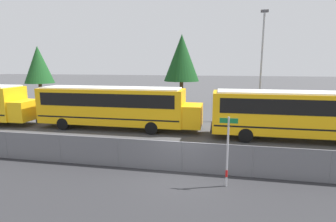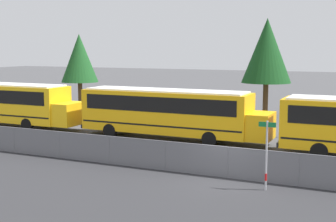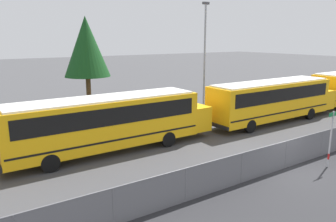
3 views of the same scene
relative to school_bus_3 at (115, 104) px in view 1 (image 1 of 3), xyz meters
name	(u,v)px [view 1 (image 1 of 3)]	position (x,y,z in m)	size (l,w,h in m)	color
ground_plane	(182,172)	(6.13, -7.11, -1.86)	(200.00, 200.00, 0.00)	#424244
fence	(182,157)	(6.13, -7.11, -1.13)	(116.98, 0.07, 1.43)	#9EA0A5
school_bus_3	(115,104)	(0.00, 0.00, 0.00)	(12.42, 2.52, 3.16)	#EDA80F
school_bus_4	(305,112)	(13.08, -0.70, 0.00)	(12.42, 2.52, 3.16)	#EDA80F
street_sign	(228,150)	(8.08, -8.19, -0.34)	(0.70, 0.09, 2.87)	#B7B7BC
light_pole	(262,62)	(11.13, 5.22, 3.14)	(0.60, 0.24, 9.22)	gray
tree_0	(182,58)	(3.31, 12.36, 3.67)	(4.12, 4.12, 8.23)	#51381E
tree_2	(38,65)	(-15.46, 12.34, 2.88)	(3.68, 3.68, 7.16)	#51381E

